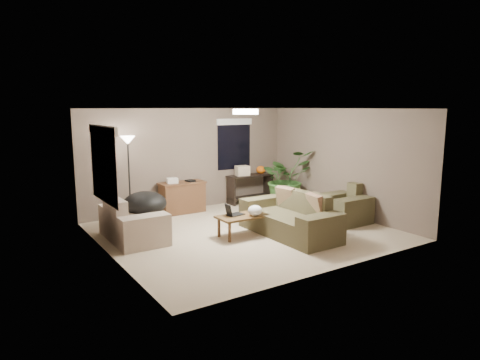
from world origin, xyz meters
TOP-DOWN VIEW (x-y plane):
  - room_shell at (0.00, 0.00)m, footprint 5.50×5.50m
  - main_sofa at (0.65, -0.65)m, footprint 0.95×2.20m
  - throw_pillows at (0.90, -0.65)m, footprint 0.32×1.39m
  - loveseat at (-2.13, 0.76)m, footprint 0.90×1.60m
  - armchair at (2.24, -0.55)m, footprint 0.95×1.00m
  - coffee_table at (-0.21, -0.21)m, footprint 1.00×0.55m
  - laptop at (-0.38, -0.11)m, footprint 0.38×0.28m
  - plastic_bag at (-0.01, -0.36)m, footprint 0.36×0.34m
  - desk at (-0.38, 2.18)m, footprint 1.10×0.50m
  - desk_papers at (-0.53, 2.17)m, footprint 0.70×0.30m
  - console_table at (1.64, 2.23)m, footprint 1.30×0.40m
  - pumpkin at (1.99, 2.23)m, footprint 0.32×0.32m
  - cardboard_box at (1.39, 2.23)m, footprint 0.38×0.31m
  - papasan_chair at (-1.65, 1.31)m, footprint 0.98×0.98m
  - floor_lamp at (-1.70, 2.05)m, footprint 0.32×0.32m
  - ceiling_fixture at (0.00, 0.00)m, footprint 0.50×0.50m
  - houseplant at (2.18, 1.39)m, footprint 1.31×1.46m
  - cat_scratching_post at (2.26, 0.40)m, footprint 0.32×0.32m
  - window_left at (-2.73, 0.30)m, footprint 0.05×1.56m
  - window_back at (1.30, 2.48)m, footprint 1.06×0.05m

SIDE VIEW (x-z plane):
  - cat_scratching_post at x=2.26m, z-range -0.04..0.46m
  - main_sofa at x=0.65m, z-range -0.13..0.72m
  - loveseat at x=-2.13m, z-range -0.13..0.72m
  - armchair at x=2.24m, z-range -0.13..0.72m
  - coffee_table at x=-0.21m, z-range 0.15..0.57m
  - desk at x=-0.38m, z-range 0.00..0.75m
  - console_table at x=1.64m, z-range 0.06..0.81m
  - papasan_chair at x=-1.65m, z-range 0.07..0.86m
  - laptop at x=-0.38m, z-range 0.36..0.60m
  - plastic_bag at x=-0.01m, z-range 0.42..0.62m
  - houseplant at x=2.18m, z-range 0.00..1.14m
  - throw_pillows at x=0.90m, z-range 0.42..0.88m
  - desk_papers at x=-0.53m, z-range 0.74..0.86m
  - pumpkin at x=1.99m, z-range 0.75..0.96m
  - cardboard_box at x=1.39m, z-range 0.75..1.01m
  - room_shell at x=0.00m, z-range -1.50..4.00m
  - floor_lamp at x=-1.70m, z-range 0.64..2.55m
  - window_left at x=-2.73m, z-range 1.12..2.45m
  - window_back at x=1.30m, z-range 1.12..2.45m
  - ceiling_fixture at x=0.00m, z-range 2.39..2.49m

